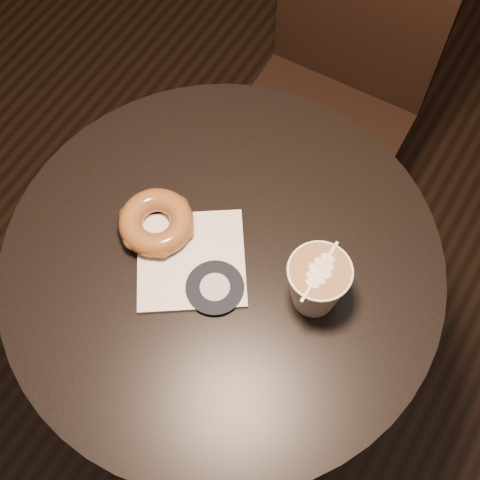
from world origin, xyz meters
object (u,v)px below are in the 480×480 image
at_px(cafe_table, 225,305).
at_px(doughnut, 156,222).
at_px(latte_cup, 317,285).
at_px(pastry_bag, 191,260).
at_px(chair, 336,78).

distance_m(cafe_table, doughnut, 0.25).
distance_m(doughnut, latte_cup, 0.27).
bearing_deg(pastry_bag, doughnut, 131.83).
relative_size(cafe_table, pastry_bag, 4.50).
bearing_deg(chair, pastry_bag, -88.73).
bearing_deg(doughnut, chair, 86.28).
bearing_deg(latte_cup, cafe_table, -172.88).
bearing_deg(doughnut, cafe_table, 4.20).
bearing_deg(chair, latte_cup, -70.34).
bearing_deg(pastry_bag, cafe_table, -1.27).
relative_size(cafe_table, latte_cup, 7.22).
relative_size(chair, pastry_bag, 5.72).
bearing_deg(pastry_bag, chair, 58.59).
distance_m(pastry_bag, doughnut, 0.08).
bearing_deg(cafe_table, chair, 97.34).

